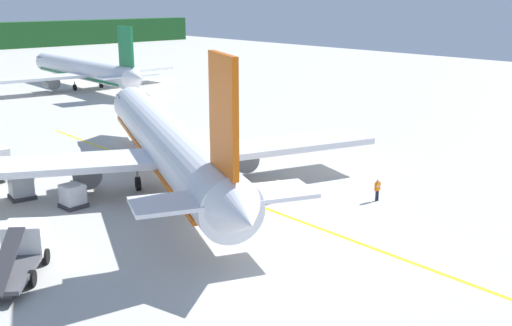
# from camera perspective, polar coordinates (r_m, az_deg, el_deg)

# --- Properties ---
(airliner_foreground) EXTENTS (33.47, 39.81, 11.90)m
(airliner_foreground) POSITION_cam_1_polar(r_m,az_deg,el_deg) (48.93, -8.44, 1.86)
(airliner_foreground) COLOR silver
(airliner_foreground) RESTS_ON ground
(airliner_mid_apron) EXTENTS (31.01, 37.26, 10.64)m
(airliner_mid_apron) POSITION_cam_1_polar(r_m,az_deg,el_deg) (104.20, -15.88, 8.44)
(airliner_mid_apron) COLOR white
(airliner_mid_apron) RESTS_ON ground
(service_truck_fuel) EXTENTS (5.52, 6.27, 2.66)m
(service_truck_fuel) POSITION_cam_1_polar(r_m,az_deg,el_deg) (36.16, -21.38, -7.76)
(service_truck_fuel) COLOR white
(service_truck_fuel) RESTS_ON ground
(cargo_container_near) EXTENTS (1.97, 1.97, 1.93)m
(cargo_container_near) POSITION_cam_1_polar(r_m,az_deg,el_deg) (48.76, -21.28, -2.13)
(cargo_container_near) COLOR #333338
(cargo_container_near) RESTS_ON ground
(cargo_container_mid) EXTENTS (1.79, 1.79, 1.84)m
(cargo_container_mid) POSITION_cam_1_polar(r_m,az_deg,el_deg) (45.58, -16.91, -2.98)
(cargo_container_mid) COLOR #333338
(cargo_container_mid) RESTS_ON ground
(crew_marshaller) EXTENTS (0.63, 0.25, 1.67)m
(crew_marshaller) POSITION_cam_1_polar(r_m,az_deg,el_deg) (45.77, 11.41, -2.37)
(crew_marshaller) COLOR #191E33
(crew_marshaller) RESTS_ON ground
(crew_loader_right) EXTENTS (0.37, 0.60, 1.72)m
(crew_loader_right) POSITION_cam_1_polar(r_m,az_deg,el_deg) (44.74, 2.00, -2.43)
(crew_loader_right) COLOR #191E33
(crew_loader_right) RESTS_ON ground
(apron_guide_line) EXTENTS (0.30, 60.00, 0.01)m
(apron_guide_line) POSITION_cam_1_polar(r_m,az_deg,el_deg) (47.39, -3.41, -2.70)
(apron_guide_line) COLOR yellow
(apron_guide_line) RESTS_ON ground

